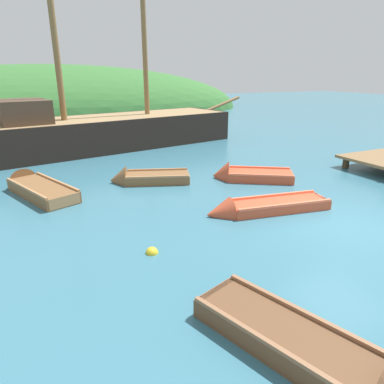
{
  "coord_description": "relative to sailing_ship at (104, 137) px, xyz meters",
  "views": [
    {
      "loc": [
        -7.56,
        -5.96,
        3.97
      ],
      "look_at": [
        -2.82,
        3.98,
        0.19
      ],
      "focal_mm": 32.27,
      "sensor_mm": 36.0,
      "label": 1
    }
  ],
  "objects": [
    {
      "name": "sailing_ship",
      "position": [
        0.0,
        0.0,
        0.0
      ],
      "size": [
        17.53,
        6.54,
        12.81
      ],
      "rotation": [
        0.0,
        0.0,
        0.19
      ],
      "color": "black",
      "rests_on": "ground"
    },
    {
      "name": "rowboat_far",
      "position": [
        3.76,
        -8.52,
        -0.54
      ],
      "size": [
        3.28,
        2.7,
        1.2
      ],
      "rotation": [
        0.0,
        0.0,
        2.58
      ],
      "color": "#C64C2D",
      "rests_on": "ground"
    },
    {
      "name": "shore_hill",
      "position": [
        -0.79,
        21.24,
        -0.64
      ],
      "size": [
        43.34,
        20.55,
        9.92
      ],
      "primitive_type": "ellipsoid",
      "color": "#387033",
      "rests_on": "ground"
    },
    {
      "name": "rowboat_portside",
      "position": [
        -0.01,
        -7.19,
        -0.53
      ],
      "size": [
        3.21,
        2.07,
        1.08
      ],
      "rotation": [
        0.0,
        0.0,
        2.79
      ],
      "color": "brown",
      "rests_on": "ground"
    },
    {
      "name": "rowboat_outer_left",
      "position": [
        -0.55,
        -16.74,
        -0.52
      ],
      "size": [
        2.11,
        3.66,
        0.99
      ],
      "rotation": [
        0.0,
        0.0,
        5.04
      ],
      "color": "brown",
      "rests_on": "ground"
    },
    {
      "name": "rowboat_center",
      "position": [
        2.22,
        -11.59,
        -0.55
      ],
      "size": [
        3.99,
        1.56,
        0.92
      ],
      "rotation": [
        0.0,
        0.0,
        2.98
      ],
      "color": "#C64C2D",
      "rests_on": "ground"
    },
    {
      "name": "ground_plane",
      "position": [
        3.73,
        -13.55,
        -0.64
      ],
      "size": [
        120.0,
        120.0,
        0.0
      ],
      "primitive_type": "plane",
      "color": "teal"
    },
    {
      "name": "rowboat_outer_right",
      "position": [
        -3.86,
        -6.69,
        -0.5
      ],
      "size": [
        2.45,
        4.05,
        1.09
      ],
      "rotation": [
        0.0,
        0.0,
        1.94
      ],
      "color": "brown",
      "rests_on": "ground"
    },
    {
      "name": "buoy_yellow",
      "position": [
        -1.59,
        -12.63,
        -0.64
      ],
      "size": [
        0.3,
        0.3,
        0.3
      ],
      "primitive_type": "sphere",
      "color": "yellow",
      "rests_on": "ground"
    }
  ]
}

